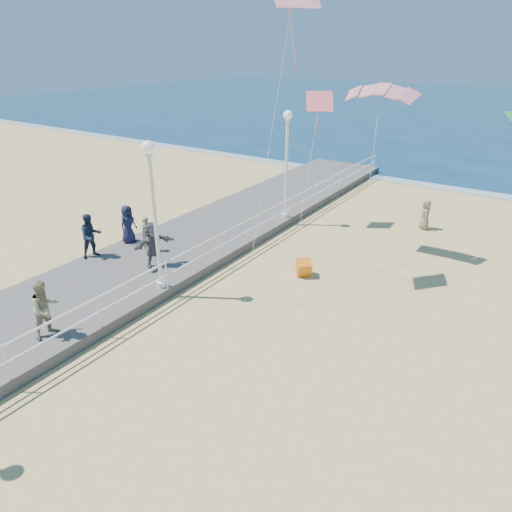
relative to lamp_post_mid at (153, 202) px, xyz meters
The scene contains 15 objects.
ground 6.48m from the lamp_post_mid, ahead, with size 160.00×160.00×0.00m, color #E1BD75.
surf_line 21.50m from the lamp_post_mid, 75.37° to the left, with size 160.00×1.20×0.04m, color silver.
boardwalk 4.07m from the lamp_post_mid, behind, with size 5.00×44.00×0.40m, color #65605B.
railing 2.43m from the lamp_post_mid, ahead, with size 0.05×42.00×0.55m.
lamp_post_mid is the anchor object (origin of this frame).
lamp_post_far 9.00m from the lamp_post_mid, 90.00° to the left, with size 0.44×0.44×5.32m.
spectator_1 4.78m from the lamp_post_mid, 99.22° to the right, with size 0.90×0.70×1.85m, color #968E67.
spectator_4 5.33m from the lamp_post_mid, 151.51° to the left, with size 0.84×0.55×1.73m, color #1B1D3C.
spectator_5 3.02m from the lamp_post_mid, 142.13° to the left, with size 1.70×0.54×1.84m, color #515055.
spectator_6 4.23m from the lamp_post_mid, 143.25° to the left, with size 0.56×0.37×1.55m, color #86755C.
spectator_7 4.86m from the lamp_post_mid, behind, with size 0.91×0.71×1.87m, color #1B293B.
beach_walker_c 14.10m from the lamp_post_mid, 63.29° to the left, with size 0.74×0.48×1.52m, color #7F7657.
box_kite 6.57m from the lamp_post_mid, 50.67° to the left, with size 0.55×0.55×0.60m, color #E1400D.
kite_parafoil 9.78m from the lamp_post_mid, 58.93° to the left, with size 2.87×0.90×0.30m, color red, non-canonical shape.
kite_diamond_pink 10.28m from the lamp_post_mid, 83.30° to the left, with size 1.24×1.24×0.02m, color #F75B64.
Camera 1 is at (5.73, -10.38, 8.49)m, focal length 32.00 mm.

